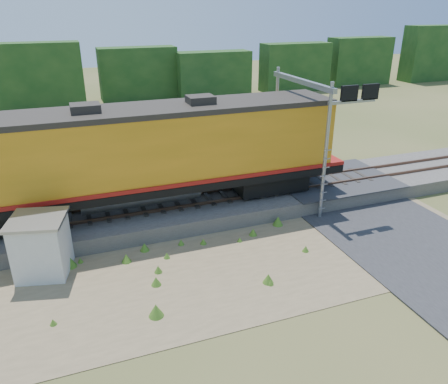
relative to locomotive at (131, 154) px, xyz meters
name	(u,v)px	position (x,y,z in m)	size (l,w,h in m)	color
ground	(271,264)	(4.84, -6.00, -3.75)	(140.00, 140.00, 0.00)	#475123
ballast	(224,202)	(4.84, 0.00, -3.35)	(70.00, 5.00, 0.80)	slate
rails	(224,194)	(4.84, 0.00, -2.87)	(70.00, 1.54, 0.16)	brown
dirt_shoulder	(225,266)	(2.84, -5.50, -3.73)	(26.00, 8.00, 0.03)	#8C7754
road	(390,228)	(11.84, -5.26, -3.66)	(7.00, 66.00, 0.86)	#38383A
tree_line_north	(128,74)	(4.84, 32.00, -0.68)	(130.00, 3.00, 6.50)	#173C16
weed_clumps	(194,279)	(1.34, -5.90, -3.75)	(15.00, 6.20, 0.56)	#467421
locomotive	(131,154)	(0.00, 0.00, 0.00)	(21.91, 3.34, 5.65)	black
shed	(41,246)	(-4.44, -3.26, -2.44)	(2.62, 2.62, 2.58)	silver
signal_gantry	(313,109)	(9.62, -0.67, 1.61)	(2.83, 6.20, 7.15)	gray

